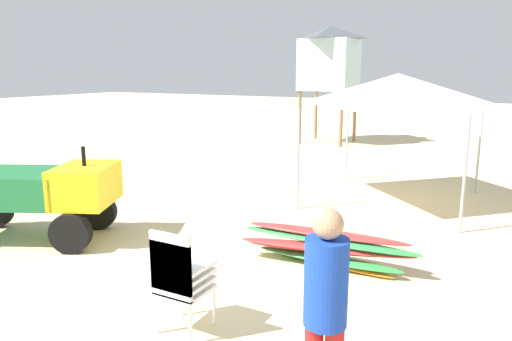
# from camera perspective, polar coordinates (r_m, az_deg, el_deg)

# --- Properties ---
(ground) EXTENTS (80.00, 80.00, 0.00)m
(ground) POSITION_cam_1_polar(r_m,az_deg,el_deg) (5.64, -13.59, -16.49)
(ground) COLOR beige
(utility_cart) EXTENTS (2.81, 2.20, 1.50)m
(utility_cart) POSITION_cam_1_polar(r_m,az_deg,el_deg) (8.26, -24.69, -2.26)
(utility_cart) COLOR #1E6B38
(utility_cart) RESTS_ON ground
(stacked_plastic_chairs) EXTENTS (0.48, 0.48, 1.11)m
(stacked_plastic_chairs) POSITION_cam_1_polar(r_m,az_deg,el_deg) (4.96, -9.15, -12.00)
(stacked_plastic_chairs) COLOR white
(stacked_plastic_chairs) RESTS_ON ground
(surfboard_pile) EXTENTS (2.53, 0.82, 0.48)m
(surfboard_pile) POSITION_cam_1_polar(r_m,az_deg,el_deg) (6.74, 8.24, -9.02)
(surfboard_pile) COLOR orange
(surfboard_pile) RESTS_ON ground
(lifeguard_near_left) EXTENTS (0.32, 0.32, 1.70)m
(lifeguard_near_left) POSITION_cam_1_polar(r_m,az_deg,el_deg) (3.65, 8.24, -15.45)
(lifeguard_near_left) COLOR red
(lifeguard_near_left) RESTS_ON ground
(popup_canopy) EXTENTS (2.98, 2.98, 2.58)m
(popup_canopy) POSITION_cam_1_polar(r_m,az_deg,el_deg) (9.98, 16.49, 9.17)
(popup_canopy) COLOR #B2B2B7
(popup_canopy) RESTS_ON ground
(lifeguard_tower) EXTENTS (1.98, 1.98, 4.16)m
(lifeguard_tower) POSITION_cam_1_polar(r_m,az_deg,el_deg) (17.88, 8.72, 13.01)
(lifeguard_tower) COLOR olive
(lifeguard_tower) RESTS_ON ground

